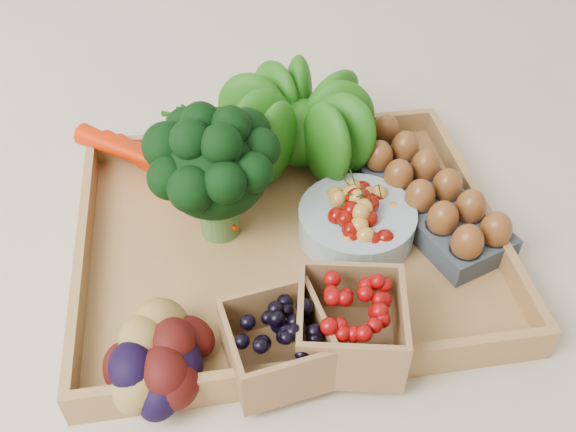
{
  "coord_description": "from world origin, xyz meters",
  "views": [
    {
      "loc": [
        -0.09,
        -0.6,
        0.64
      ],
      "look_at": [
        0.0,
        0.0,
        0.06
      ],
      "focal_mm": 40.0,
      "sensor_mm": 36.0,
      "label": 1
    }
  ],
  "objects": [
    {
      "name": "cherry_bowl",
      "position": [
        0.09,
        -0.0,
        0.04
      ],
      "size": [
        0.16,
        0.16,
        0.04
      ],
      "primitive_type": "cylinder",
      "color": "#8C9EA5",
      "rests_on": "tray"
    },
    {
      "name": "carrots",
      "position": [
        -0.16,
        0.13,
        0.04
      ],
      "size": [
        0.23,
        0.16,
        0.05
      ],
      "primitive_type": null,
      "color": "red",
      "rests_on": "tray"
    },
    {
      "name": "punnet_raspberry",
      "position": [
        0.04,
        -0.18,
        0.06
      ],
      "size": [
        0.14,
        0.14,
        0.08
      ],
      "primitive_type": "cube",
      "rotation": [
        0.0,
        0.0,
        -0.2
      ],
      "color": "#740505",
      "rests_on": "tray"
    },
    {
      "name": "potatoes",
      "position": [
        -0.18,
        -0.19,
        0.06
      ],
      "size": [
        0.16,
        0.16,
        0.09
      ],
      "primitive_type": null,
      "color": "#370A08",
      "rests_on": "tray"
    },
    {
      "name": "punnet_blackberry",
      "position": [
        -0.04,
        -0.19,
        0.05
      ],
      "size": [
        0.12,
        0.12,
        0.07
      ],
      "primitive_type": "cube",
      "rotation": [
        0.0,
        0.0,
        0.16
      ],
      "color": "black",
      "rests_on": "tray"
    },
    {
      "name": "egg_carton",
      "position": [
        0.2,
        0.04,
        0.03
      ],
      "size": [
        0.19,
        0.31,
        0.03
      ],
      "primitive_type": "cube",
      "rotation": [
        0.0,
        0.0,
        0.34
      ],
      "color": "#3A414A",
      "rests_on": "tray"
    },
    {
      "name": "ground",
      "position": [
        0.0,
        0.0,
        0.0
      ],
      "size": [
        4.0,
        4.0,
        0.0
      ],
      "primitive_type": "plane",
      "color": "beige",
      "rests_on": "ground"
    },
    {
      "name": "lettuce",
      "position": [
        0.04,
        0.18,
        0.1
      ],
      "size": [
        0.16,
        0.16,
        0.16
      ],
      "primitive_type": "sphere",
      "color": "#12550D",
      "rests_on": "tray"
    },
    {
      "name": "tray",
      "position": [
        0.0,
        0.0,
        0.01
      ],
      "size": [
        0.55,
        0.45,
        0.01
      ],
      "primitive_type": "cube",
      "color": "#AD8048",
      "rests_on": "ground"
    },
    {
      "name": "broccoli",
      "position": [
        -0.09,
        0.03,
        0.08
      ],
      "size": [
        0.18,
        0.18,
        0.14
      ],
      "primitive_type": null,
      "color": "black",
      "rests_on": "tray"
    }
  ]
}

